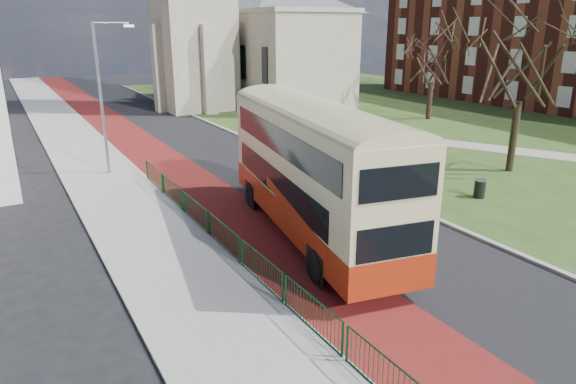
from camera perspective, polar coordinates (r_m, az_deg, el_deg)
ground at (r=16.29m, az=10.46°, el=-11.29°), size 160.00×160.00×0.00m
road_carriageway at (r=33.52m, az=-9.81°, el=4.15°), size 9.00×120.00×0.01m
bus_lane at (r=32.74m, az=-14.25°, el=3.52°), size 3.40×120.00×0.01m
pavement_west at (r=31.98m, az=-20.80°, el=2.65°), size 4.00×120.00×0.12m
kerb_west at (r=32.32m, az=-17.32°, el=3.18°), size 0.25×120.00×0.13m
kerb_east at (r=37.03m, az=-4.19°, el=5.77°), size 0.25×80.00×0.13m
grass_green at (r=48.84m, az=17.56°, el=7.92°), size 40.00×80.00×0.04m
footpath at (r=36.82m, az=24.67°, el=4.08°), size 18.84×32.82×0.03m
pedestrian_railing at (r=17.65m, az=-5.38°, el=-6.63°), size 0.07×24.00×1.12m
streetlamp at (r=29.32m, az=-19.85°, el=10.52°), size 2.13×0.18×8.00m
bus at (r=19.37m, az=2.80°, el=3.02°), size 4.90×12.40×5.06m
winter_tree_near at (r=30.72m, az=24.98°, el=14.77°), size 7.49×7.49×10.05m
winter_tree_far at (r=46.74m, az=15.87°, el=14.67°), size 5.65×5.65×8.16m
litter_bin at (r=26.09m, az=20.53°, el=0.38°), size 0.72×0.72×0.90m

